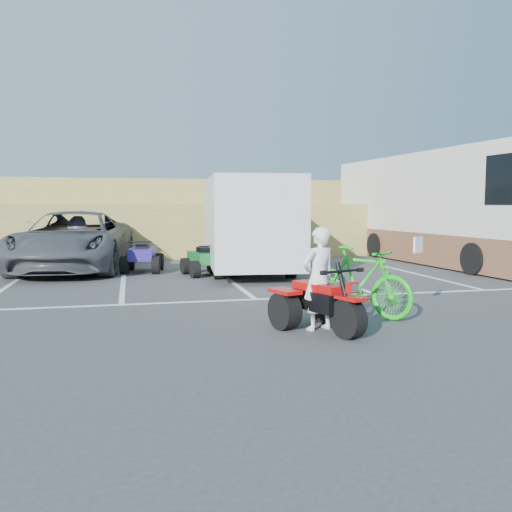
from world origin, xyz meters
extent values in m
plane|color=#3C3C3F|center=(0.00, 0.00, 0.00)|extent=(100.00, 100.00, 0.00)
cube|color=white|center=(-5.40, 5.00, 0.00)|extent=(0.12, 5.00, 0.01)
cube|color=white|center=(-2.70, 5.00, 0.00)|extent=(0.12, 5.00, 0.01)
cube|color=white|center=(0.00, 5.00, 0.00)|extent=(0.12, 5.00, 0.01)
cube|color=white|center=(2.70, 5.00, 0.00)|extent=(0.12, 5.00, 0.01)
cube|color=white|center=(5.40, 5.00, 0.00)|extent=(0.12, 5.00, 0.01)
cube|color=white|center=(8.10, 5.00, 0.00)|extent=(0.12, 5.00, 0.01)
cube|color=white|center=(0.00, 2.40, 0.00)|extent=(28.00, 0.12, 0.01)
cube|color=olive|center=(0.00, 14.00, 1.00)|extent=(40.00, 6.00, 2.00)
cube|color=olive|center=(0.00, 17.50, 2.00)|extent=(40.00, 4.00, 2.20)
imported|color=white|center=(0.34, -0.49, 0.81)|extent=(0.68, 0.56, 1.62)
imported|color=#14BF19|center=(1.42, 0.37, 0.61)|extent=(1.61, 2.02, 1.22)
imported|color=#47494F|center=(-4.16, 8.68, 0.88)|extent=(3.62, 6.64, 1.77)
cube|color=silver|center=(0.85, 6.99, 1.50)|extent=(2.85, 5.99, 2.41)
cylinder|color=black|center=(0.85, 6.99, 0.34)|extent=(2.18, 0.87, 0.68)
cube|color=silver|center=(7.86, 8.47, 1.86)|extent=(3.14, 10.18, 3.61)
cube|color=brown|center=(7.86, 8.47, 0.55)|extent=(3.19, 10.18, 1.00)
camera|label=1|loc=(-2.50, -8.39, 1.94)|focal=38.00mm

